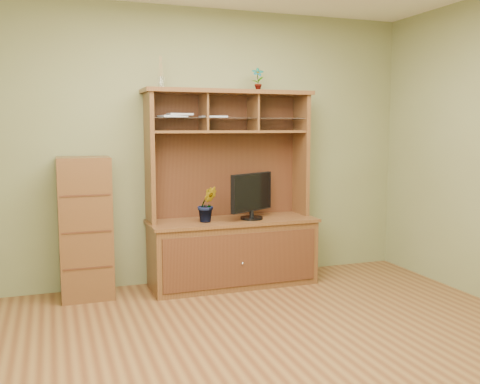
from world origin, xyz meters
name	(u,v)px	position (x,y,z in m)	size (l,w,h in m)	color
room	(278,157)	(0.00, 0.00, 1.35)	(4.54, 4.04, 2.74)	#583219
media_hutch	(232,232)	(0.27, 1.73, 0.52)	(1.66, 0.61, 1.90)	#492B15
monitor	(252,195)	(0.45, 1.65, 0.89)	(0.51, 0.33, 0.45)	black
orchid_plant	(207,204)	(0.00, 1.65, 0.82)	(0.19, 0.15, 0.34)	#2D6121
top_plant	(258,79)	(0.57, 1.80, 2.01)	(0.12, 0.08, 0.23)	#245F21
reed_diffuser	(161,76)	(-0.39, 1.80, 2.02)	(0.06, 0.06, 0.30)	silver
magazines	(188,116)	(-0.14, 1.80, 1.65)	(0.66, 0.22, 0.04)	#B1B1B6
side_cabinet	(85,228)	(-1.11, 1.77, 0.64)	(0.46, 0.42, 1.28)	#492B15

